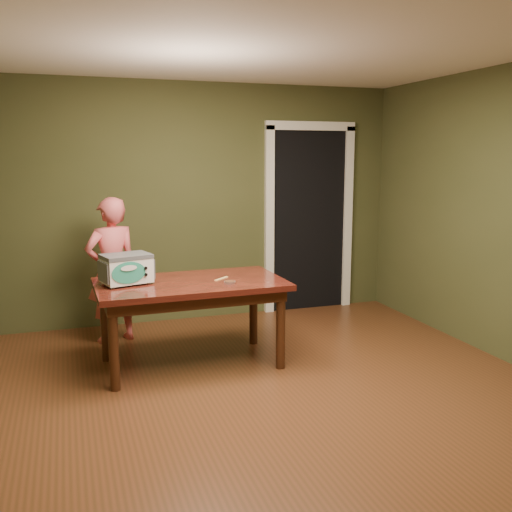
% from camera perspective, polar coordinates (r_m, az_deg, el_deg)
% --- Properties ---
extents(floor, '(5.00, 5.00, 0.00)m').
position_cam_1_polar(floor, '(4.32, 2.46, -14.86)').
color(floor, '#572D19').
rests_on(floor, ground).
extents(room_shell, '(4.52, 5.02, 2.61)m').
position_cam_1_polar(room_shell, '(3.92, 2.65, 8.37)').
color(room_shell, '#404324').
rests_on(room_shell, ground).
extents(doorway, '(1.10, 0.66, 2.25)m').
position_cam_1_polar(doorway, '(7.03, 4.32, 3.78)').
color(doorway, black).
rests_on(doorway, ground).
extents(dining_table, '(1.62, 0.94, 0.75)m').
position_cam_1_polar(dining_table, '(4.97, -6.55, -3.65)').
color(dining_table, '#330F0B').
rests_on(dining_table, floor).
extents(toy_oven, '(0.46, 0.37, 0.25)m').
position_cam_1_polar(toy_oven, '(4.90, -12.83, -1.17)').
color(toy_oven, '#4C4F54').
rests_on(toy_oven, dining_table).
extents(baking_pan, '(0.10, 0.10, 0.02)m').
position_cam_1_polar(baking_pan, '(4.83, -2.65, -2.63)').
color(baking_pan, silver).
rests_on(baking_pan, dining_table).
extents(spatula, '(0.15, 0.14, 0.01)m').
position_cam_1_polar(spatula, '(5.00, -3.49, -2.28)').
color(spatula, '#F8C86C').
rests_on(spatula, dining_table).
extents(child, '(0.60, 0.48, 1.43)m').
position_cam_1_polar(child, '(5.73, -14.21, -1.39)').
color(child, '#E45D62').
rests_on(child, floor).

